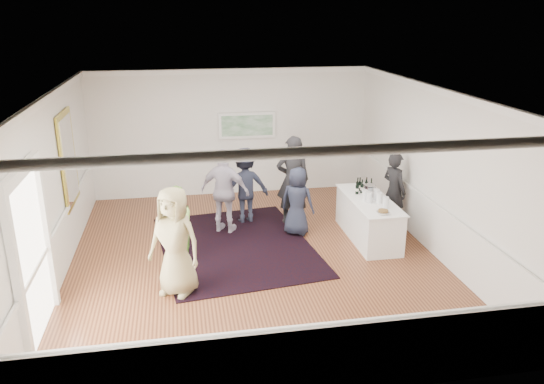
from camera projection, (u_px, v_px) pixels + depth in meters
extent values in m
plane|color=brown|center=(255.00, 258.00, 10.23)|extent=(8.00, 8.00, 0.00)
cube|color=white|center=(253.00, 92.00, 9.19)|extent=(7.00, 8.00, 0.02)
cube|color=white|center=(53.00, 190.00, 9.13)|extent=(0.02, 8.00, 3.20)
cube|color=white|center=(432.00, 170.00, 10.29)|extent=(0.02, 8.00, 3.20)
cube|color=white|center=(231.00, 133.00, 13.44)|extent=(7.00, 0.02, 3.20)
cube|color=white|center=(305.00, 284.00, 5.99)|extent=(7.00, 0.02, 3.20)
cube|color=gold|center=(68.00, 159.00, 10.28)|extent=(0.04, 1.25, 1.85)
cube|color=white|center=(70.00, 159.00, 10.29)|extent=(0.01, 1.05, 1.65)
cube|color=white|center=(18.00, 287.00, 6.74)|extent=(0.10, 0.14, 2.40)
cube|color=white|center=(47.00, 236.00, 8.27)|extent=(0.10, 0.14, 2.40)
cube|color=white|center=(20.00, 172.00, 7.09)|extent=(0.10, 1.78, 0.16)
cube|color=white|center=(31.00, 259.00, 7.50)|extent=(0.02, 1.50, 2.40)
cube|color=white|center=(247.00, 125.00, 13.40)|extent=(1.44, 0.05, 0.66)
cube|color=#2A7037|center=(247.00, 126.00, 13.37)|extent=(1.30, 0.01, 0.52)
cube|color=black|center=(236.00, 245.00, 10.77)|extent=(3.36, 4.16, 0.02)
cube|color=white|center=(368.00, 219.00, 11.01)|extent=(0.76, 2.09, 0.85)
cube|color=white|center=(369.00, 199.00, 10.87)|extent=(0.82, 2.15, 0.02)
imported|color=black|center=(394.00, 191.00, 11.44)|extent=(0.61, 0.73, 1.69)
imported|color=tan|center=(175.00, 242.00, 8.70)|extent=(1.09, 0.97, 1.87)
imported|color=#90D655|center=(177.00, 226.00, 9.83)|extent=(0.70, 0.83, 1.50)
imported|color=#B4A9BE|center=(225.00, 191.00, 11.18)|extent=(1.16, 0.88, 1.83)
imported|color=#202436|center=(245.00, 185.00, 11.76)|extent=(1.19, 0.81, 1.70)
imported|color=black|center=(293.00, 180.00, 11.65)|extent=(0.78, 0.56, 2.00)
imported|color=#202436|center=(297.00, 201.00, 11.14)|extent=(0.86, 0.78, 1.47)
cylinder|color=#68A43A|center=(369.00, 197.00, 10.63)|extent=(0.12, 0.12, 0.24)
cylinder|color=#D1493D|center=(379.00, 197.00, 10.60)|extent=(0.12, 0.12, 0.24)
cylinder|color=#71BB43|center=(365.00, 195.00, 10.75)|extent=(0.12, 0.12, 0.24)
cylinder|color=white|center=(386.00, 202.00, 10.35)|extent=(0.12, 0.12, 0.24)
cylinder|color=#83236E|center=(377.00, 194.00, 10.79)|extent=(0.12, 0.12, 0.24)
cylinder|color=silver|center=(370.00, 191.00, 11.02)|extent=(0.26, 0.26, 0.25)
imported|color=white|center=(383.00, 212.00, 10.07)|extent=(0.26, 0.26, 0.06)
cylinder|color=olive|center=(383.00, 211.00, 10.06)|extent=(0.19, 0.19, 0.04)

